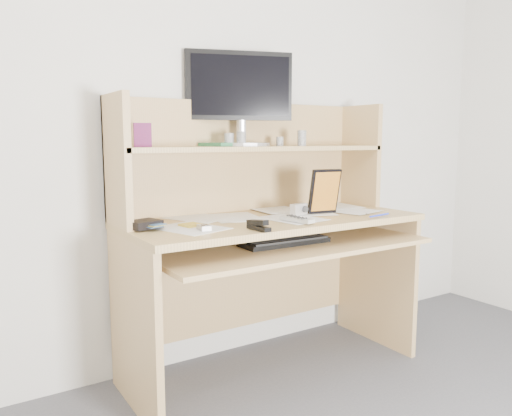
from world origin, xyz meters
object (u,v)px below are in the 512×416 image
desk (264,227)px  game_case (324,191)px  keyboard (284,241)px  tv_remote (297,219)px  monitor (240,96)px

desk → game_case: 0.34m
keyboard → game_case: game_case is taller
tv_remote → monitor: 0.68m
keyboard → monitor: size_ratio=0.82×
keyboard → game_case: 0.36m
game_case → monitor: 0.62m
keyboard → game_case: bearing=14.7°
desk → game_case: (0.26, -0.14, 0.17)m
keyboard → monitor: (-0.03, 0.34, 0.66)m
desk → monitor: 0.64m
desk → game_case: size_ratio=6.45×
game_case → desk: bearing=159.9°
game_case → keyboard: bearing=-158.3°
desk → monitor: monitor is taller
desk → game_case: desk is taller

